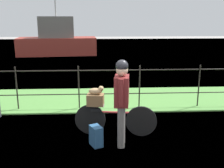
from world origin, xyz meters
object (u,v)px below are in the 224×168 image
(cyclist_person, at_px, (122,96))
(backpack_on_paving, at_px, (96,136))
(wooden_crate, at_px, (95,100))
(bicycle_main, at_px, (114,119))
(terrier_dog, at_px, (96,91))
(moored_boat_near, at_px, (57,41))

(cyclist_person, bearing_deg, backpack_on_paving, -179.54)
(wooden_crate, relative_size, cyclist_person, 0.20)
(bicycle_main, bearing_deg, backpack_on_paving, -129.10)
(wooden_crate, relative_size, terrier_dog, 1.05)
(terrier_dog, height_order, cyclist_person, cyclist_person)
(bicycle_main, xyz_separation_m, moored_boat_near, (-3.04, 12.55, 0.56))
(bicycle_main, height_order, wooden_crate, wooden_crate)
(terrier_dog, bearing_deg, cyclist_person, -47.82)
(moored_boat_near, bearing_deg, bicycle_main, -76.39)
(cyclist_person, height_order, backpack_on_paving, cyclist_person)
(moored_boat_near, bearing_deg, wooden_crate, -78.05)
(terrier_dog, relative_size, moored_boat_near, 0.06)
(cyclist_person, distance_m, moored_boat_near, 13.40)
(bicycle_main, distance_m, terrier_dog, 0.72)
(bicycle_main, bearing_deg, moored_boat_near, 103.61)
(wooden_crate, bearing_deg, cyclist_person, -46.57)
(wooden_crate, height_order, backpack_on_paving, wooden_crate)
(bicycle_main, xyz_separation_m, wooden_crate, (-0.39, 0.06, 0.42))
(backpack_on_paving, bearing_deg, bicycle_main, -64.89)
(terrier_dog, bearing_deg, backpack_on_paving, -91.72)
(bicycle_main, height_order, backpack_on_paving, bicycle_main)
(backpack_on_paving, bearing_deg, wooden_crate, -24.84)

